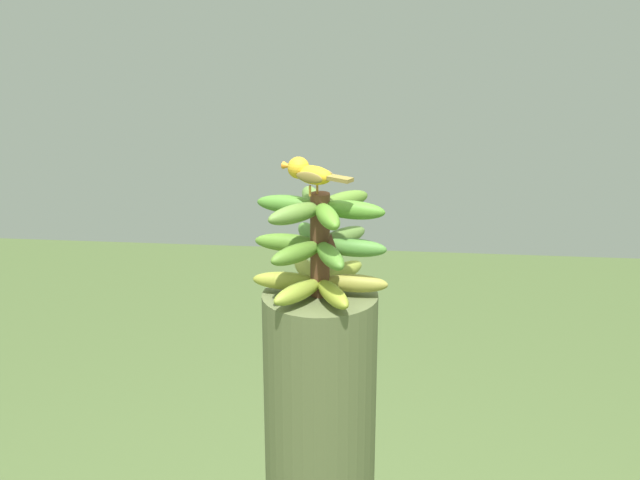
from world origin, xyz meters
TOP-DOWN VIEW (x-y plane):
  - banana_bunch at (-0.00, 0.00)m, footprint 0.29×0.28m
  - perched_bird at (0.02, 0.01)m, footprint 0.16×0.10m

SIDE VIEW (x-z plane):
  - banana_bunch at x=0.00m, z-range 1.30..1.52m
  - perched_bird at x=0.02m, z-range 1.53..1.60m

